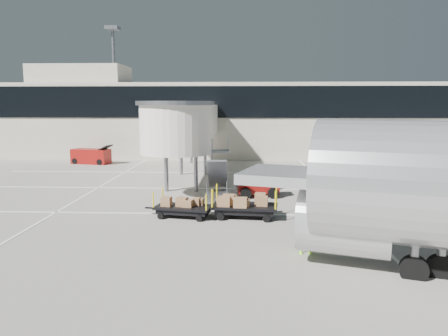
% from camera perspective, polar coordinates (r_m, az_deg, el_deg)
% --- Properties ---
extents(ground, '(140.00, 140.00, 0.00)m').
position_cam_1_polar(ground, '(21.54, 2.01, -7.42)').
color(ground, gray).
rests_on(ground, ground).
extents(lane_markings, '(40.00, 30.00, 0.02)m').
position_cam_1_polar(lane_markings, '(30.64, 0.96, -2.60)').
color(lane_markings, white).
rests_on(lane_markings, ground).
extents(terminal, '(64.00, 12.11, 15.20)m').
position_cam_1_polar(terminal, '(50.69, 2.01, 6.45)').
color(terminal, beige).
rests_on(terminal, ground).
extents(jet_bridge, '(5.70, 20.40, 6.03)m').
position_cam_1_polar(jet_bridge, '(33.29, -4.60, 5.67)').
color(jet_bridge, white).
rests_on(jet_bridge, ground).
extents(baggage_tug, '(2.74, 1.91, 1.72)m').
position_cam_1_polar(baggage_tug, '(27.88, 4.62, -2.45)').
color(baggage_tug, maroon).
rests_on(baggage_tug, ground).
extents(suitcase_cart, '(3.59, 1.71, 1.38)m').
position_cam_1_polar(suitcase_cart, '(29.69, 15.36, -2.28)').
color(suitcase_cart, black).
rests_on(suitcase_cart, ground).
extents(box_cart_near, '(4.17, 1.98, 1.61)m').
position_cam_1_polar(box_cart_near, '(22.81, 2.21, -4.78)').
color(box_cart_near, black).
rests_on(box_cart_near, ground).
extents(box_cart_far, '(3.68, 1.97, 1.41)m').
position_cam_1_polar(box_cart_far, '(22.87, -5.41, -5.15)').
color(box_cart_far, black).
rests_on(box_cart_far, ground).
extents(ground_worker, '(0.82, 0.64, 1.99)m').
position_cam_1_polar(ground_worker, '(17.59, 10.68, -7.87)').
color(ground_worker, '#95FF1A').
rests_on(ground_worker, ground).
extents(minivan, '(2.36, 5.12, 1.92)m').
position_cam_1_polar(minivan, '(35.62, 23.23, 0.13)').
color(minivan, white).
rests_on(minivan, ground).
extents(belt_loader, '(4.13, 2.26, 1.89)m').
position_cam_1_polar(belt_loader, '(44.74, -16.95, 1.47)').
color(belt_loader, maroon).
rests_on(belt_loader, ground).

